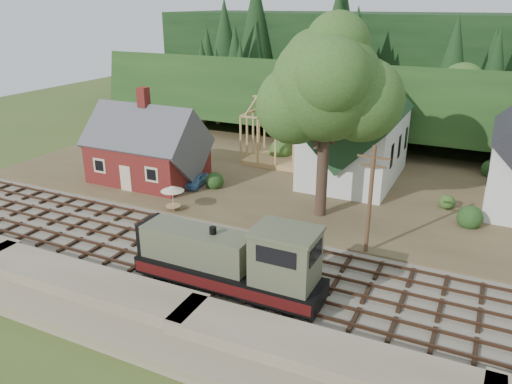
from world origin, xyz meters
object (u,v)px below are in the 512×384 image
at_px(car_blue, 196,180).
at_px(car_green, 100,159).
at_px(locomotive, 234,262).
at_px(patio_set, 172,189).

bearing_deg(car_blue, car_green, 165.42).
bearing_deg(locomotive, car_blue, 129.36).
bearing_deg(car_blue, locomotive, -59.35).
relative_size(locomotive, car_green, 3.38).
relative_size(locomotive, car_blue, 3.43).
bearing_deg(locomotive, car_green, 147.61).
height_order(locomotive, patio_set, locomotive).
relative_size(car_blue, patio_set, 1.58).
height_order(locomotive, car_green, locomotive).
distance_m(locomotive, car_green, 29.27).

